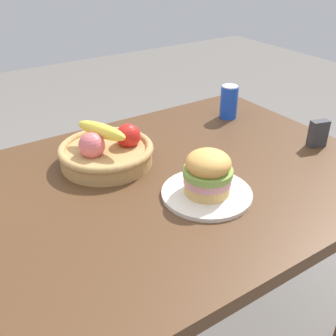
% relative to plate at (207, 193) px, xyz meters
% --- Properties ---
extents(dining_table, '(1.40, 0.90, 0.75)m').
position_rel_plate_xyz_m(dining_table, '(-0.11, 0.13, -0.11)').
color(dining_table, '#4C301C').
rests_on(dining_table, ground_plane).
extents(plate, '(0.25, 0.25, 0.01)m').
position_rel_plate_xyz_m(plate, '(0.00, 0.00, 0.00)').
color(plate, silver).
rests_on(plate, dining_table).
extents(sandwich, '(0.13, 0.13, 0.12)m').
position_rel_plate_xyz_m(sandwich, '(0.00, 0.00, 0.07)').
color(sandwich, '#DBAD60').
rests_on(sandwich, plate).
extents(soda_can, '(0.07, 0.07, 0.13)m').
position_rel_plate_xyz_m(soda_can, '(0.41, 0.38, 0.06)').
color(soda_can, blue).
rests_on(soda_can, dining_table).
extents(fruit_basket, '(0.29, 0.29, 0.14)m').
position_rel_plate_xyz_m(fruit_basket, '(-0.15, 0.31, 0.04)').
color(fruit_basket, tan).
rests_on(fruit_basket, dining_table).
extents(napkin_holder, '(0.07, 0.05, 0.09)m').
position_rel_plate_xyz_m(napkin_holder, '(0.49, 0.03, 0.04)').
color(napkin_holder, '#333338').
rests_on(napkin_holder, dining_table).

